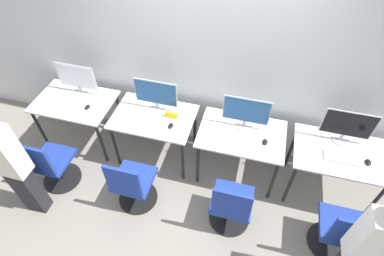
{
  "coord_description": "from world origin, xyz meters",
  "views": [
    {
      "loc": [
        0.6,
        -2.09,
        3.36
      ],
      "look_at": [
        0.0,
        0.14,
        0.9
      ],
      "focal_mm": 28.0,
      "sensor_mm": 36.0,
      "label": 1
    }
  ],
  "objects": [
    {
      "name": "ground_plane",
      "position": [
        0.0,
        0.0,
        0.0
      ],
      "size": [
        20.0,
        20.0,
        0.0
      ],
      "primitive_type": "plane",
      "color": "gray"
    },
    {
      "name": "wall_back",
      "position": [
        0.0,
        0.81,
        1.4
      ],
      "size": [
        12.0,
        0.05,
        2.8
      ],
      "color": "silver",
      "rests_on": "ground_plane"
    },
    {
      "name": "desk_far_left",
      "position": [
        -1.66,
        0.34,
        0.66
      ],
      "size": [
        1.01,
        0.69,
        0.75
      ],
      "color": "silver",
      "rests_on": "ground_plane"
    },
    {
      "name": "monitor_far_left",
      "position": [
        -1.66,
        0.53,
        0.98
      ],
      "size": [
        0.54,
        0.2,
        0.43
      ],
      "color": "#B2B2B7",
      "rests_on": "desk_far_left"
    },
    {
      "name": "keyboard_far_left",
      "position": [
        -1.66,
        0.27,
        0.76
      ],
      "size": [
        0.38,
        0.15,
        0.02
      ],
      "color": "silver",
      "rests_on": "desk_far_left"
    },
    {
      "name": "mouse_far_left",
      "position": [
        -1.42,
        0.27,
        0.77
      ],
      "size": [
        0.06,
        0.09,
        0.03
      ],
      "color": "black",
      "rests_on": "desk_far_left"
    },
    {
      "name": "office_chair_far_left",
      "position": [
        -1.63,
        -0.44,
        0.36
      ],
      "size": [
        0.48,
        0.48,
        0.89
      ],
      "color": "black",
      "rests_on": "ground_plane"
    },
    {
      "name": "person_far_left",
      "position": [
        -1.69,
        -0.8,
        0.88
      ],
      "size": [
        0.36,
        0.21,
        1.62
      ],
      "color": "#232328",
      "rests_on": "ground_plane"
    },
    {
      "name": "desk_left",
      "position": [
        -0.55,
        0.34,
        0.66
      ],
      "size": [
        1.01,
        0.69,
        0.75
      ],
      "color": "silver",
      "rests_on": "ground_plane"
    },
    {
      "name": "monitor_left",
      "position": [
        -0.55,
        0.49,
        0.98
      ],
      "size": [
        0.54,
        0.2,
        0.43
      ],
      "color": "#B2B2B7",
      "rests_on": "desk_left"
    },
    {
      "name": "keyboard_left",
      "position": [
        -0.55,
        0.24,
        0.76
      ],
      "size": [
        0.38,
        0.15,
        0.02
      ],
      "color": "silver",
      "rests_on": "desk_left"
    },
    {
      "name": "mouse_left",
      "position": [
        -0.29,
        0.23,
        0.77
      ],
      "size": [
        0.06,
        0.09,
        0.03
      ],
      "color": "black",
      "rests_on": "desk_left"
    },
    {
      "name": "office_chair_left",
      "position": [
        -0.56,
        -0.44,
        0.36
      ],
      "size": [
        0.48,
        0.48,
        0.89
      ],
      "color": "black",
      "rests_on": "ground_plane"
    },
    {
      "name": "desk_right",
      "position": [
        0.55,
        0.34,
        0.66
      ],
      "size": [
        1.01,
        0.69,
        0.75
      ],
      "color": "silver",
      "rests_on": "ground_plane"
    },
    {
      "name": "monitor_right",
      "position": [
        0.55,
        0.47,
        0.98
      ],
      "size": [
        0.54,
        0.2,
        0.43
      ],
      "color": "#B2B2B7",
      "rests_on": "desk_right"
    },
    {
      "name": "keyboard_right",
      "position": [
        0.55,
        0.27,
        0.76
      ],
      "size": [
        0.38,
        0.15,
        0.02
      ],
      "color": "silver",
      "rests_on": "desk_right"
    },
    {
      "name": "mouse_right",
      "position": [
        0.83,
        0.27,
        0.77
      ],
      "size": [
        0.06,
        0.09,
        0.03
      ],
      "color": "black",
      "rests_on": "desk_right"
    },
    {
      "name": "office_chair_right",
      "position": [
        0.59,
        -0.41,
        0.36
      ],
      "size": [
        0.48,
        0.48,
        0.89
      ],
      "color": "black",
      "rests_on": "ground_plane"
    },
    {
      "name": "desk_far_right",
      "position": [
        1.66,
        0.34,
        0.66
      ],
      "size": [
        1.01,
        0.69,
        0.75
      ],
      "color": "silver",
      "rests_on": "ground_plane"
    },
    {
      "name": "monitor_far_right",
      "position": [
        1.66,
        0.54,
        0.98
      ],
      "size": [
        0.54,
        0.2,
        0.43
      ],
      "color": "#B2B2B7",
      "rests_on": "desk_far_right"
    },
    {
      "name": "keyboard_far_right",
      "position": [
        1.66,
        0.26,
        0.76
      ],
      "size": [
        0.38,
        0.15,
        0.02
      ],
      "color": "silver",
      "rests_on": "desk_far_right"
    },
    {
      "name": "mouse_far_right",
      "position": [
        1.93,
        0.27,
        0.77
      ],
      "size": [
        0.06,
        0.09,
        0.03
      ],
      "color": "black",
      "rests_on": "desk_far_right"
    },
    {
      "name": "office_chair_far_right",
      "position": [
        1.73,
        -0.42,
        0.36
      ],
      "size": [
        0.48,
        0.48,
        0.89
      ],
      "color": "black",
      "rests_on": "ground_plane"
    },
    {
      "name": "person_far_right",
      "position": [
        1.77,
        -0.78,
        0.87
      ],
      "size": [
        0.36,
        0.21,
        1.59
      ],
      "color": "#232328",
      "rests_on": "ground_plane"
    },
    {
      "name": "placard_left",
      "position": [
        -0.33,
        0.38,
        0.79
      ],
      "size": [
        0.16,
        0.03,
        0.08
      ],
      "color": "yellow",
      "rests_on": "desk_left"
    }
  ]
}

